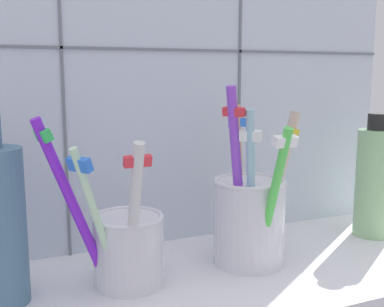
% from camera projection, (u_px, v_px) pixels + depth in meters
% --- Properties ---
extents(counter_slab, '(0.64, 0.22, 0.02)m').
position_uv_depth(counter_slab, '(196.00, 286.00, 0.49)').
color(counter_slab, silver).
rests_on(counter_slab, ground).
extents(tile_wall_back, '(0.64, 0.02, 0.45)m').
position_uv_depth(tile_wall_back, '(155.00, 70.00, 0.56)').
color(tile_wall_back, silver).
rests_on(tile_wall_back, ground).
extents(toothbrush_cup_left, '(0.12, 0.09, 0.17)m').
position_uv_depth(toothbrush_cup_left, '(126.00, 244.00, 0.46)').
color(toothbrush_cup_left, silver).
rests_on(toothbrush_cup_left, counter_slab).
extents(toothbrush_cup_right, '(0.10, 0.12, 0.19)m').
position_uv_depth(toothbrush_cup_right, '(250.00, 215.00, 0.51)').
color(toothbrush_cup_right, silver).
rests_on(toothbrush_cup_right, counter_slab).
extents(soap_bottle, '(0.05, 0.05, 0.15)m').
position_uv_depth(soap_bottle, '(375.00, 181.00, 0.60)').
color(soap_bottle, '#93C487').
rests_on(soap_bottle, counter_slab).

